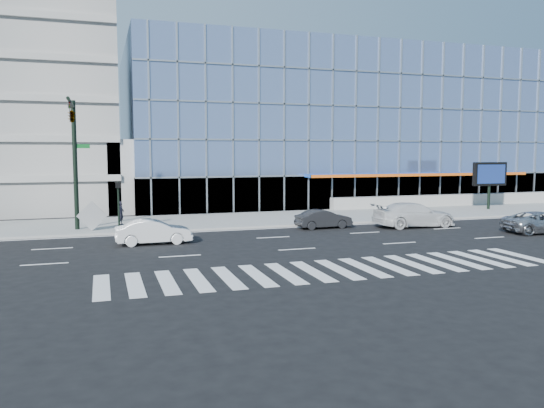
{
  "coord_description": "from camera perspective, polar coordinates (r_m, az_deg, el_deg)",
  "views": [
    {
      "loc": [
        -9.5,
        -29.18,
        4.93
      ],
      "look_at": [
        0.91,
        3.0,
        1.67
      ],
      "focal_mm": 35.0,
      "sensor_mm": 36.0,
      "label": 1
    }
  ],
  "objects": [
    {
      "name": "tilted_panel",
      "position": [
        34.4,
        -18.81,
        -1.23
      ],
      "size": [
        1.84,
        0.22,
        1.84
      ],
      "primitive_type": "cube",
      "rotation": [
        0.0,
        0.8,
        -0.09
      ],
      "color": "#979797",
      "rests_on": "sidewalk"
    },
    {
      "name": "retaining_wall",
      "position": [
        52.95,
        21.41,
        0.5
      ],
      "size": [
        30.0,
        0.8,
        1.0
      ],
      "primitive_type": "cube",
      "color": "gray",
      "rests_on": "sidewalk"
    },
    {
      "name": "traffic_signal",
      "position": [
        33.8,
        -20.62,
        7.26
      ],
      "size": [
        1.14,
        5.74,
        8.0
      ],
      "color": "black",
      "rests_on": "sidewalk"
    },
    {
      "name": "ground",
      "position": [
        31.08,
        0.11,
        -3.61
      ],
      "size": [
        160.0,
        160.0,
        0.0
      ],
      "primitive_type": "plane",
      "color": "black",
      "rests_on": "ground"
    },
    {
      "name": "white_suv",
      "position": [
        36.63,
        15.01,
        -1.13
      ],
      "size": [
        5.66,
        2.46,
        1.62
      ],
      "primitive_type": "imported",
      "rotation": [
        0.0,
        0.0,
        1.54
      ],
      "color": "silver",
      "rests_on": "ground"
    },
    {
      "name": "theatre_building",
      "position": [
        60.03,
        5.19,
        7.94
      ],
      "size": [
        42.0,
        26.0,
        15.0
      ],
      "primitive_type": "cube",
      "color": "#6A82B1",
      "rests_on": "ground"
    },
    {
      "name": "marquee_sign",
      "position": [
        48.76,
        22.37,
        2.91
      ],
      "size": [
        3.2,
        0.43,
        4.0
      ],
      "color": "black",
      "rests_on": "sidewalk"
    },
    {
      "name": "white_sedan",
      "position": [
        29.48,
        -12.61,
        -2.93
      ],
      "size": [
        4.07,
        1.45,
        1.34
      ],
      "primitive_type": "imported",
      "rotation": [
        0.0,
        0.0,
        1.58
      ],
      "color": "silver",
      "rests_on": "ground"
    },
    {
      "name": "ramp_block",
      "position": [
        47.35,
        -13.69,
        3.02
      ],
      "size": [
        6.0,
        8.0,
        6.0
      ],
      "primitive_type": "cube",
      "color": "gray",
      "rests_on": "ground"
    },
    {
      "name": "dark_sedan",
      "position": [
        34.92,
        5.57,
        -1.62
      ],
      "size": [
        3.74,
        1.42,
        1.22
      ],
      "primitive_type": "imported",
      "rotation": [
        0.0,
        0.0,
        1.61
      ],
      "color": "black",
      "rests_on": "ground"
    },
    {
      "name": "pedestrian",
      "position": [
        36.69,
        -15.94,
        -0.94
      ],
      "size": [
        0.56,
        0.68,
        1.58
      ],
      "primitive_type": "imported",
      "rotation": [
        0.0,
        0.0,
        1.19
      ],
      "color": "black",
      "rests_on": "sidewalk"
    },
    {
      "name": "ped_signal_post",
      "position": [
        34.25,
        -16.19,
        0.62
      ],
      "size": [
        0.3,
        0.33,
        3.0
      ],
      "color": "black",
      "rests_on": "sidewalk"
    },
    {
      "name": "sidewalk",
      "position": [
        38.68,
        -3.56,
        -1.71
      ],
      "size": [
        120.0,
        8.0,
        0.15
      ],
      "primitive_type": "cube",
      "color": "gray",
      "rests_on": "ground"
    },
    {
      "name": "silver_suv",
      "position": [
        36.68,
        27.07,
        -1.77
      ],
      "size": [
        5.02,
        2.78,
        1.33
      ],
      "primitive_type": "imported",
      "rotation": [
        0.0,
        0.0,
        1.45
      ],
      "color": "#AFB0B4",
      "rests_on": "ground"
    }
  ]
}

